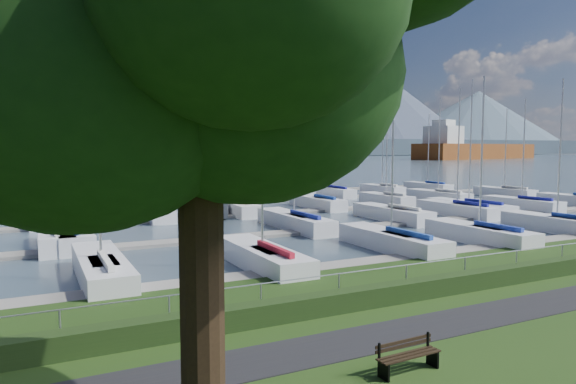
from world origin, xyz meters
TOP-DOWN VIEW (x-y plane):
  - path at (0.00, -3.00)m, footprint 160.00×2.00m
  - water at (0.00, 260.00)m, footprint 800.00×540.00m
  - hedge at (0.00, -0.40)m, footprint 80.00×0.70m
  - fence at (0.00, 0.00)m, footprint 80.00×0.04m
  - foothill at (0.00, 330.00)m, footprint 900.00×80.00m
  - mountains at (7.35, 404.62)m, footprint 1190.00×360.00m
  - docks at (0.00, 26.00)m, footprint 90.00×41.60m
  - bench_left at (-5.27, -5.24)m, footprint 1.81×0.49m
  - tree at (-10.52, -7.61)m, footprint 8.37×7.81m
  - crane at (0.04, 27.20)m, footprint 5.90×13.49m
  - cargo_ship_mid at (47.75, 210.91)m, footprint 99.54×18.97m
  - cargo_ship_east at (192.20, 181.08)m, footprint 90.06×36.74m
  - sailboat_fleet at (-2.16, 28.05)m, footprint 75.96×49.78m

SIDE VIEW (x-z plane):
  - water at x=0.00m, z-range -0.50..-0.30m
  - docks at x=0.00m, z-range -0.34..-0.09m
  - path at x=0.00m, z-range -0.01..0.03m
  - hedge at x=0.00m, z-range 0.00..0.70m
  - bench_left at x=-5.27m, z-range -0.01..0.84m
  - fence at x=0.00m, z-range 1.18..1.22m
  - cargo_ship_mid at x=47.75m, z-range -7.21..14.29m
  - cargo_ship_east at x=192.20m, z-range -7.10..14.40m
  - sailboat_fleet at x=-2.16m, z-range -0.98..11.58m
  - crane at x=0.04m, z-range -5.85..16.50m
  - foothill at x=0.00m, z-range 0.00..12.00m
  - tree at x=-10.52m, z-range 1.81..13.51m
  - mountains at x=7.35m, z-range -10.82..104.18m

